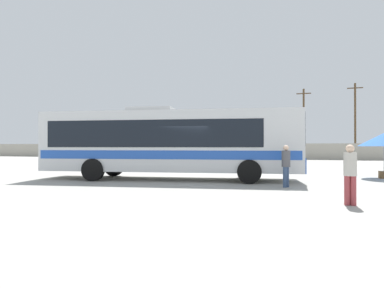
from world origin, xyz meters
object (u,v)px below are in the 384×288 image
at_px(parked_car_second_silver, 171,152).
at_px(roadside_tree_left, 185,124).
at_px(attendant_by_bus_door, 286,163).
at_px(vendor_umbrella_secondary_blue, 384,140).
at_px(roadside_tree_midright, 286,127).
at_px(utility_pole_far, 304,122).
at_px(coach_bus_silver_blue, 167,141).
at_px(passenger_waiting_on_apron, 350,171).
at_px(vendor_umbrella_near_gate_green, 112,146).
at_px(parked_car_leftmost_grey, 128,152).
at_px(roadside_tree_midleft, 229,131).
at_px(utility_pole_near, 355,120).

height_order(parked_car_second_silver, roadside_tree_left, roadside_tree_left).
xyz_separation_m(attendant_by_bus_door, roadside_tree_left, (-14.11, 32.30, 4.04)).
xyz_separation_m(vendor_umbrella_secondary_blue, roadside_tree_midright, (-4.07, 26.54, 2.29)).
bearing_deg(utility_pole_far, coach_bus_silver_blue, -106.53).
distance_m(passenger_waiting_on_apron, utility_pole_far, 33.24).
relative_size(vendor_umbrella_secondary_blue, parked_car_second_silver, 0.58).
distance_m(coach_bus_silver_blue, passenger_waiting_on_apron, 8.67).
xyz_separation_m(vendor_umbrella_near_gate_green, vendor_umbrella_secondary_blue, (16.81, -2.62, 0.27)).
bearing_deg(parked_car_leftmost_grey, roadside_tree_midright, 22.82).
height_order(parked_car_second_silver, roadside_tree_midleft, roadside_tree_midleft).
height_order(vendor_umbrella_secondary_blue, roadside_tree_midright, roadside_tree_midright).
bearing_deg(vendor_umbrella_near_gate_green, coach_bus_silver_blue, -42.60).
height_order(vendor_umbrella_near_gate_green, utility_pole_far, utility_pole_far).
relative_size(parked_car_second_silver, utility_pole_far, 0.46).
xyz_separation_m(vendor_umbrella_secondary_blue, roadside_tree_left, (-18.92, 27.53, 3.06)).
xyz_separation_m(utility_pole_near, utility_pole_far, (-6.11, -0.38, -0.24)).
bearing_deg(vendor_umbrella_near_gate_green, roadside_tree_midleft, 79.67).
relative_size(vendor_umbrella_secondary_blue, roadside_tree_midright, 0.40).
height_order(attendant_by_bus_door, utility_pole_near, utility_pole_near).
distance_m(parked_car_second_silver, roadside_tree_midleft, 11.06).
bearing_deg(vendor_umbrella_secondary_blue, passenger_waiting_on_apron, -111.42).
bearing_deg(vendor_umbrella_near_gate_green, passenger_waiting_on_apron, -38.29).
bearing_deg(roadside_tree_midright, parked_car_leftmost_grey, -157.18).
distance_m(passenger_waiting_on_apron, vendor_umbrella_secondary_blue, 8.79).
bearing_deg(vendor_umbrella_secondary_blue, utility_pole_far, 94.54).
bearing_deg(roadside_tree_midleft, roadside_tree_midright, -8.79).
bearing_deg(attendant_by_bus_door, roadside_tree_midleft, 102.82).
height_order(parked_car_leftmost_grey, roadside_tree_left, roadside_tree_left).
distance_m(utility_pole_far, roadside_tree_left, 17.15).
xyz_separation_m(parked_car_leftmost_grey, parked_car_second_silver, (5.65, 0.57, -0.01)).
bearing_deg(parked_car_leftmost_grey, parked_car_second_silver, 5.81).
bearing_deg(coach_bus_silver_blue, parked_car_leftmost_grey, 121.66).
distance_m(coach_bus_silver_blue, vendor_umbrella_near_gate_green, 8.78).
bearing_deg(utility_pole_near, vendor_umbrella_secondary_blue, -99.31).
bearing_deg(roadside_tree_midright, vendor_umbrella_near_gate_green, -118.02).
xyz_separation_m(parked_car_second_silver, utility_pole_far, (16.05, 6.01, 3.89)).
height_order(roadside_tree_midleft, roadside_tree_midright, roadside_tree_midright).
relative_size(vendor_umbrella_near_gate_green, utility_pole_near, 0.22).
bearing_deg(roadside_tree_left, coach_bus_silver_blue, -74.47).
bearing_deg(roadside_tree_midright, utility_pole_near, -8.88).
xyz_separation_m(passenger_waiting_on_apron, parked_car_second_silver, (-14.84, 27.00, -0.13)).
xyz_separation_m(vendor_umbrella_near_gate_green, roadside_tree_left, (-2.11, 24.91, 3.33)).
distance_m(attendant_by_bus_door, utility_pole_near, 31.58).
bearing_deg(roadside_tree_midleft, parked_car_second_silver, -123.04).
bearing_deg(parked_car_leftmost_grey, utility_pole_far, 16.88).
height_order(attendant_by_bus_door, roadside_tree_midright, roadside_tree_midright).
bearing_deg(parked_car_second_silver, roadside_tree_left, 95.89).
bearing_deg(roadside_tree_left, parked_car_second_silver, -84.11).
xyz_separation_m(attendant_by_bus_door, utility_pole_far, (2.83, 29.65, 3.76)).
bearing_deg(vendor_umbrella_secondary_blue, parked_car_second_silver, 133.69).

